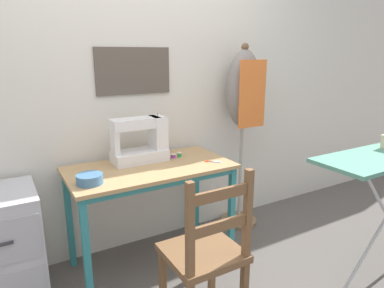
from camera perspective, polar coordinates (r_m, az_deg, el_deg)
The scene contains 11 objects.
ground_plane at distance 2.47m, azimuth -3.55°, elevation -22.19°, with size 14.00×14.00×0.00m, color #5B5651.
wall_back at distance 2.57m, azimuth -10.58°, elevation 9.96°, with size 10.00×0.07×2.55m.
sewing_table at distance 2.37m, azimuth -6.81°, elevation -5.85°, with size 1.11×0.58×0.74m.
sewing_machine at distance 2.43m, azimuth -8.27°, elevation 0.51°, with size 0.40×0.19×0.34m.
fabric_bowl at distance 2.10m, azimuth -16.68°, elevation -5.58°, with size 0.15×0.15×0.06m.
scissors at distance 2.43m, azimuth 3.13°, elevation -2.90°, with size 0.11×0.10×0.01m.
thread_spool_near_machine at distance 2.50m, azimuth -3.14°, elevation -2.04°, with size 0.04×0.04×0.03m.
thread_spool_mid_table at distance 2.52m, azimuth -2.09°, elevation -1.84°, with size 0.04×0.04×0.04m.
wooden_chair at distance 1.93m, azimuth 2.28°, elevation -17.88°, with size 0.40×0.38×0.93m.
filing_cabinet at distance 2.40m, azimuth -28.70°, elevation -15.10°, with size 0.41×0.48×0.72m.
dress_form at distance 2.88m, azimuth 8.55°, elevation 7.36°, with size 0.32×0.32×1.57m.
Camera 1 is at (-0.86, -1.77, 1.48)m, focal length 32.00 mm.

